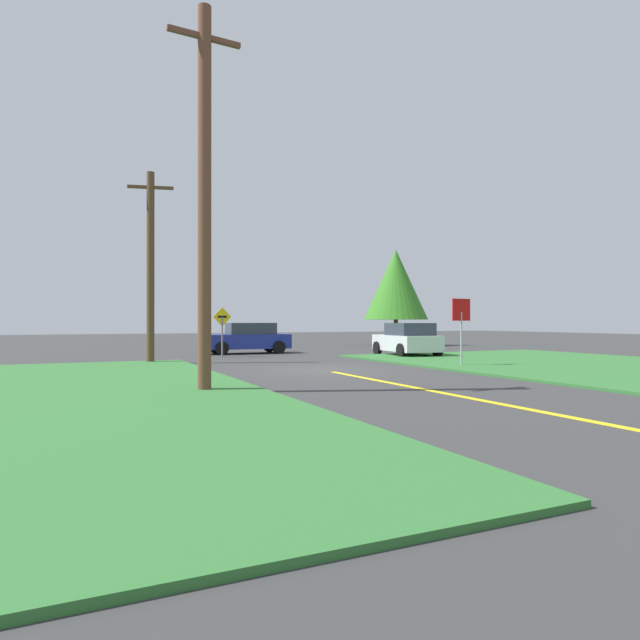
# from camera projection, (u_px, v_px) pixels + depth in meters

# --- Properties ---
(ground_plane) EXTENTS (120.00, 120.00, 0.00)m
(ground_plane) POSITION_uv_depth(u_px,v_px,m) (320.00, 370.00, 19.29)
(ground_plane) COLOR #353535
(grass_verge_right) EXTENTS (12.00, 20.00, 0.08)m
(grass_verge_right) POSITION_uv_depth(u_px,v_px,m) (612.00, 367.00, 19.75)
(grass_verge_right) COLOR #2F6B2F
(grass_verge_right) RESTS_ON ground
(lane_stripe_center) EXTENTS (0.20, 14.00, 0.01)m
(lane_stripe_center) POSITION_uv_depth(u_px,v_px,m) (473.00, 399.00, 12.03)
(lane_stripe_center) COLOR yellow
(lane_stripe_center) RESTS_ON ground
(stop_sign) EXTENTS (0.83, 0.07, 2.55)m
(stop_sign) POSITION_uv_depth(u_px,v_px,m) (461.00, 318.00, 20.54)
(stop_sign) COLOR #9EA0A8
(stop_sign) RESTS_ON ground
(car_on_crossroad) EXTENTS (2.46, 4.00, 1.62)m
(car_on_crossroad) POSITION_uv_depth(u_px,v_px,m) (407.00, 340.00, 26.83)
(car_on_crossroad) COLOR silver
(car_on_crossroad) RESTS_ON ground
(car_approaching_junction) EXTENTS (4.51, 2.09, 1.62)m
(car_approaching_junction) POSITION_uv_depth(u_px,v_px,m) (248.00, 338.00, 29.02)
(car_approaching_junction) COLOR navy
(car_approaching_junction) RESTS_ON ground
(utility_pole_near) EXTENTS (1.80, 0.32, 9.30)m
(utility_pole_near) POSITION_uv_depth(u_px,v_px,m) (205.00, 195.00, 13.17)
(utility_pole_near) COLOR brown
(utility_pole_near) RESTS_ON ground
(utility_pole_mid) EXTENTS (1.78, 0.55, 7.77)m
(utility_pole_mid) POSITION_uv_depth(u_px,v_px,m) (151.00, 265.00, 22.21)
(utility_pole_mid) COLOR brown
(utility_pole_mid) RESTS_ON ground
(direction_sign) EXTENTS (0.90, 0.12, 2.37)m
(direction_sign) POSITION_uv_depth(u_px,v_px,m) (222.00, 326.00, 25.97)
(direction_sign) COLOR slate
(direction_sign) RESTS_ON ground
(oak_tree_left) EXTENTS (4.47, 4.47, 6.75)m
(oak_tree_left) POSITION_uv_depth(u_px,v_px,m) (396.00, 285.00, 38.41)
(oak_tree_left) COLOR brown
(oak_tree_left) RESTS_ON ground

